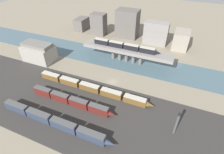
% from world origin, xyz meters
% --- Properties ---
extents(ground_plane, '(400.00, 400.00, 0.00)m').
position_xyz_m(ground_plane, '(0.00, 0.00, 0.00)').
color(ground_plane, gray).
extents(railbed_yard, '(280.00, 42.00, 0.01)m').
position_xyz_m(railbed_yard, '(0.00, -24.00, 0.00)').
color(railbed_yard, '#33302D').
rests_on(railbed_yard, ground).
extents(river_water, '(320.00, 22.59, 0.01)m').
position_xyz_m(river_water, '(0.00, 22.89, 0.00)').
color(river_water, '#47606B').
rests_on(river_water, ground).
extents(bridge, '(56.38, 8.52, 8.74)m').
position_xyz_m(bridge, '(-0.00, 22.89, 7.10)').
color(bridge, gray).
rests_on(bridge, ground).
extents(train_on_bridge, '(41.96, 2.68, 3.45)m').
position_xyz_m(train_on_bridge, '(-1.13, 22.89, 10.43)').
color(train_on_bridge, black).
rests_on(train_on_bridge, bridge).
extents(train_yard_near, '(53.00, 2.75, 4.06)m').
position_xyz_m(train_yard_near, '(-11.00, -35.58, 1.99)').
color(train_yard_near, '#2D384C').
rests_on(train_yard_near, ground).
extents(train_yard_mid, '(43.03, 2.67, 4.14)m').
position_xyz_m(train_yard_mid, '(-11.06, -22.76, 2.03)').
color(train_yard_mid, '#5B1E19').
rests_on(train_yard_mid, ground).
extents(train_yard_far, '(62.50, 2.97, 3.48)m').
position_xyz_m(train_yard_far, '(-6.55, -10.74, 1.70)').
color(train_yard_far, brown).
rests_on(train_yard_far, ground).
extents(warehouse_building, '(19.16, 11.72, 11.88)m').
position_xyz_m(warehouse_building, '(-51.38, 2.75, 5.65)').
color(warehouse_building, '#9E998E').
rests_on(warehouse_building, ground).
extents(signal_tower, '(1.00, 0.95, 11.44)m').
position_xyz_m(signal_tower, '(34.87, -20.62, 5.60)').
color(signal_tower, '#4C4C51').
rests_on(signal_tower, ground).
extents(city_block_far_left, '(8.35, 13.52, 9.75)m').
position_xyz_m(city_block_far_left, '(-53.48, 58.12, 4.87)').
color(city_block_far_left, '#605B56').
rests_on(city_block_far_left, ground).
extents(city_block_left, '(11.33, 8.50, 16.92)m').
position_xyz_m(city_block_left, '(-34.97, 54.47, 8.46)').
color(city_block_left, '#605B56').
rests_on(city_block_left, ground).
extents(city_block_center, '(16.73, 11.79, 21.20)m').
position_xyz_m(city_block_center, '(-12.21, 58.98, 10.60)').
color(city_block_center, '#605B56').
rests_on(city_block_center, ground).
extents(city_block_right, '(17.03, 8.30, 16.24)m').
position_xyz_m(city_block_right, '(11.15, 55.11, 8.12)').
color(city_block_right, gray).
rests_on(city_block_right, ground).
extents(city_block_far_right, '(10.22, 15.11, 12.22)m').
position_xyz_m(city_block_far_right, '(29.18, 55.52, 6.11)').
color(city_block_far_right, gray).
rests_on(city_block_far_right, ground).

